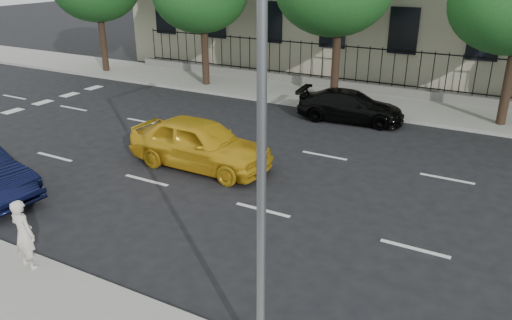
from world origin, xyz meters
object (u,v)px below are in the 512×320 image
Objects in this scene: street_light at (280,47)px; yellow_taxi at (200,143)px; woman_near at (24,234)px; black_sedan at (350,106)px.

yellow_taxi is (-5.66, 5.96, -4.34)m from street_light.
black_sedan is at bearing -97.75° from woman_near.
yellow_taxi is 2.99× the size of woman_near.
yellow_taxi reaches higher than black_sedan.
street_light reaches higher than yellow_taxi.
black_sedan is at bearing 103.18° from street_light.
street_light reaches higher than woman_near.
woman_near is (-5.54, -0.63, -4.21)m from street_light.
black_sedan is 13.81m from woman_near.
yellow_taxi is at bearing 153.71° from black_sedan.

